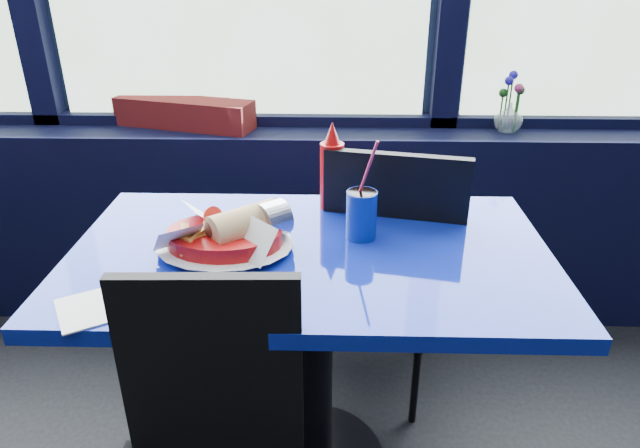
{
  "coord_description": "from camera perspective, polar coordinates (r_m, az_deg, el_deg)",
  "views": [
    {
      "loc": [
        0.36,
        0.74,
        1.43
      ],
      "look_at": [
        0.33,
        1.98,
        0.83
      ],
      "focal_mm": 32.0,
      "sensor_mm": 36.0,
      "label": 1
    }
  ],
  "objects": [
    {
      "name": "window_sill",
      "position": [
        2.39,
        -7.24,
        0.11
      ],
      "size": [
        5.0,
        0.26,
        0.8
      ],
      "primitive_type": "cube",
      "color": "black",
      "rests_on": "ground"
    },
    {
      "name": "flower_vase",
      "position": [
        2.3,
        18.39,
        10.41
      ],
      "size": [
        0.13,
        0.14,
        0.23
      ],
      "rotation": [
        0.0,
        0.0,
        0.25
      ],
      "color": "silver",
      "rests_on": "window_sill"
    },
    {
      "name": "napkin",
      "position": [
        1.3,
        -21.69,
        -7.79
      ],
      "size": [
        0.19,
        0.19,
        0.0
      ],
      "primitive_type": "cube",
      "rotation": [
        0.0,
        0.0,
        0.54
      ],
      "color": "white",
      "rests_on": "near_table"
    },
    {
      "name": "soda_cup",
      "position": [
        1.47,
        4.16,
        1.05
      ],
      "size": [
        0.08,
        0.08,
        0.27
      ],
      "rotation": [
        0.0,
        0.0,
        0.42
      ],
      "color": "#0D2897",
      "rests_on": "near_table"
    },
    {
      "name": "food_basket",
      "position": [
        1.43,
        -9.25,
        -1.11
      ],
      "size": [
        0.35,
        0.35,
        0.11
      ],
      "rotation": [
        0.0,
        0.0,
        0.26
      ],
      "color": "#AD0B0C",
      "rests_on": "near_table"
    },
    {
      "name": "near_table",
      "position": [
        1.52,
        -0.95,
        -8.57
      ],
      "size": [
        1.2,
        0.7,
        0.75
      ],
      "color": "black",
      "rests_on": "ground"
    },
    {
      "name": "planter_box",
      "position": [
        2.31,
        -13.41,
        10.75
      ],
      "size": [
        0.56,
        0.28,
        0.11
      ],
      "primitive_type": "cube",
      "rotation": [
        0.0,
        0.0,
        -0.27
      ],
      "color": "maroon",
      "rests_on": "window_sill"
    },
    {
      "name": "chair_near_back",
      "position": [
        1.82,
        5.95,
        -3.73
      ],
      "size": [
        0.5,
        0.5,
        0.93
      ],
      "rotation": [
        0.0,
        0.0,
        2.94
      ],
      "color": "black",
      "rests_on": "ground"
    },
    {
      "name": "ketchup_bottle",
      "position": [
        1.62,
        1.19,
        5.35
      ],
      "size": [
        0.07,
        0.07,
        0.25
      ],
      "color": "#AD0B0C",
      "rests_on": "near_table"
    }
  ]
}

